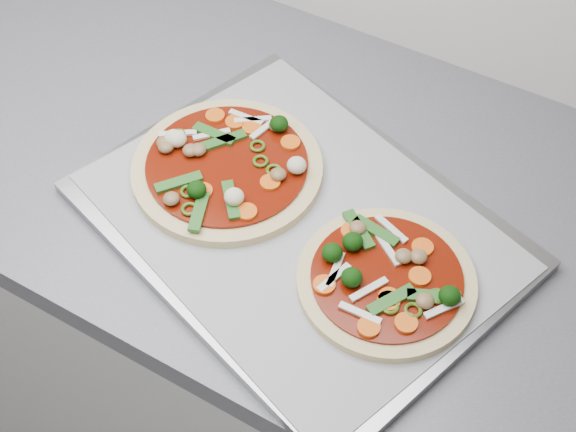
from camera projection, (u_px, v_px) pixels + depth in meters
The scene contains 6 objects.
base_cabinet at pixel (123, 269), 1.50m from camera, with size 3.60×0.60×0.86m, color silver.
countertop at pixel (73, 89), 1.15m from camera, with size 3.60×0.60×0.04m, color slate.
baking_tray at pixel (298, 225), 0.96m from camera, with size 0.49×0.36×0.02m, color gray.
parchment at pixel (298, 220), 0.95m from camera, with size 0.47×0.34×0.00m, color #98989D.
pizza_left at pixel (226, 166), 0.99m from camera, with size 0.33×0.33×0.04m.
pizza_right at pixel (386, 278), 0.89m from camera, with size 0.20×0.20×0.03m.
Camera 1 is at (0.70, 0.71, 1.66)m, focal length 50.00 mm.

